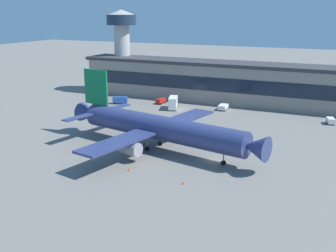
{
  "coord_description": "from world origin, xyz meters",
  "views": [
    {
      "loc": [
        27.41,
        -83.15,
        32.53
      ],
      "look_at": [
        -13.87,
        5.43,
        5.0
      ],
      "focal_mm": 43.94,
      "sensor_mm": 36.0,
      "label": 1
    }
  ],
  "objects_px": {
    "pushback_tractor": "(223,107)",
    "follow_me_car": "(161,101)",
    "crew_van": "(120,100)",
    "baggage_tug": "(331,121)",
    "traffic_cone_1": "(183,183)",
    "catering_truck": "(173,102)",
    "traffic_cone_0": "(129,169)",
    "airliner": "(158,127)",
    "control_tower": "(122,41)"
  },
  "relations": [
    {
      "from": "traffic_cone_0",
      "to": "traffic_cone_1",
      "type": "bearing_deg",
      "value": -7.38
    },
    {
      "from": "catering_truck",
      "to": "traffic_cone_0",
      "type": "xyz_separation_m",
      "value": [
        14.82,
        -55.33,
        -1.94
      ]
    },
    {
      "from": "traffic_cone_0",
      "to": "airliner",
      "type": "bearing_deg",
      "value": 92.3
    },
    {
      "from": "crew_van",
      "to": "traffic_cone_1",
      "type": "relative_size",
      "value": 8.12
    },
    {
      "from": "baggage_tug",
      "to": "airliner",
      "type": "bearing_deg",
      "value": -130.64
    },
    {
      "from": "follow_me_car",
      "to": "pushback_tractor",
      "type": "bearing_deg",
      "value": 0.29
    },
    {
      "from": "catering_truck",
      "to": "traffic_cone_1",
      "type": "relative_size",
      "value": 11.01
    },
    {
      "from": "airliner",
      "to": "traffic_cone_1",
      "type": "xyz_separation_m",
      "value": [
        13.72,
        -16.69,
        -5.18
      ]
    },
    {
      "from": "airliner",
      "to": "crew_van",
      "type": "xyz_separation_m",
      "value": [
        -34.82,
        39.64,
        -4.07
      ]
    },
    {
      "from": "follow_me_car",
      "to": "baggage_tug",
      "type": "xyz_separation_m",
      "value": [
        57.88,
        -3.92,
        -0.0
      ]
    },
    {
      "from": "control_tower",
      "to": "traffic_cone_1",
      "type": "xyz_separation_m",
      "value": [
        60.52,
        -78.36,
        -20.14
      ]
    },
    {
      "from": "control_tower",
      "to": "traffic_cone_1",
      "type": "height_order",
      "value": "control_tower"
    },
    {
      "from": "airliner",
      "to": "control_tower",
      "type": "bearing_deg",
      "value": 127.19
    },
    {
      "from": "traffic_cone_1",
      "to": "follow_me_car",
      "type": "bearing_deg",
      "value": 119.39
    },
    {
      "from": "pushback_tractor",
      "to": "crew_van",
      "type": "xyz_separation_m",
      "value": [
        -36.58,
        -6.6,
        0.41
      ]
    },
    {
      "from": "airliner",
      "to": "crew_van",
      "type": "distance_m",
      "value": 52.92
    },
    {
      "from": "traffic_cone_0",
      "to": "traffic_cone_1",
      "type": "height_order",
      "value": "traffic_cone_0"
    },
    {
      "from": "catering_truck",
      "to": "traffic_cone_1",
      "type": "xyz_separation_m",
      "value": [
        27.93,
        -57.03,
        -1.94
      ]
    },
    {
      "from": "airliner",
      "to": "pushback_tractor",
      "type": "distance_m",
      "value": 46.49
    },
    {
      "from": "follow_me_car",
      "to": "traffic_cone_1",
      "type": "relative_size",
      "value": 6.54
    },
    {
      "from": "pushback_tractor",
      "to": "traffic_cone_1",
      "type": "distance_m",
      "value": 64.06
    },
    {
      "from": "control_tower",
      "to": "follow_me_car",
      "type": "relative_size",
      "value": 7.24
    },
    {
      "from": "follow_me_car",
      "to": "catering_truck",
      "type": "height_order",
      "value": "catering_truck"
    },
    {
      "from": "airliner",
      "to": "follow_me_car",
      "type": "xyz_separation_m",
      "value": [
        -21.66,
        46.12,
        -4.44
      ]
    },
    {
      "from": "catering_truck",
      "to": "traffic_cone_0",
      "type": "height_order",
      "value": "catering_truck"
    },
    {
      "from": "traffic_cone_0",
      "to": "traffic_cone_1",
      "type": "xyz_separation_m",
      "value": [
        13.11,
        -1.7,
        -0.0
      ]
    },
    {
      "from": "control_tower",
      "to": "catering_truck",
      "type": "height_order",
      "value": "control_tower"
    },
    {
      "from": "traffic_cone_1",
      "to": "baggage_tug",
      "type": "bearing_deg",
      "value": 69.09
    },
    {
      "from": "airliner",
      "to": "baggage_tug",
      "type": "height_order",
      "value": "airliner"
    },
    {
      "from": "airliner",
      "to": "follow_me_car",
      "type": "height_order",
      "value": "airliner"
    },
    {
      "from": "pushback_tractor",
      "to": "traffic_cone_0",
      "type": "bearing_deg",
      "value": -91.08
    },
    {
      "from": "baggage_tug",
      "to": "catering_truck",
      "type": "bearing_deg",
      "value": -177.89
    },
    {
      "from": "pushback_tractor",
      "to": "traffic_cone_1",
      "type": "height_order",
      "value": "pushback_tractor"
    },
    {
      "from": "follow_me_car",
      "to": "crew_van",
      "type": "relative_size",
      "value": 0.81
    },
    {
      "from": "crew_van",
      "to": "baggage_tug",
      "type": "xyz_separation_m",
      "value": [
        71.04,
        2.56,
        -0.37
      ]
    },
    {
      "from": "baggage_tug",
      "to": "catering_truck",
      "type": "distance_m",
      "value": 50.49
    },
    {
      "from": "crew_van",
      "to": "traffic_cone_1",
      "type": "height_order",
      "value": "crew_van"
    },
    {
      "from": "crew_van",
      "to": "baggage_tug",
      "type": "height_order",
      "value": "crew_van"
    },
    {
      "from": "pushback_tractor",
      "to": "follow_me_car",
      "type": "distance_m",
      "value": 23.42
    },
    {
      "from": "pushback_tractor",
      "to": "follow_me_car",
      "type": "bearing_deg",
      "value": -179.71
    },
    {
      "from": "control_tower",
      "to": "follow_me_car",
      "type": "distance_m",
      "value": 35.36
    },
    {
      "from": "pushback_tractor",
      "to": "baggage_tug",
      "type": "relative_size",
      "value": 1.23
    },
    {
      "from": "control_tower",
      "to": "catering_truck",
      "type": "distance_m",
      "value": 42.99
    },
    {
      "from": "baggage_tug",
      "to": "traffic_cone_0",
      "type": "height_order",
      "value": "baggage_tug"
    },
    {
      "from": "airliner",
      "to": "traffic_cone_1",
      "type": "height_order",
      "value": "airliner"
    },
    {
      "from": "crew_van",
      "to": "follow_me_car",
      "type": "bearing_deg",
      "value": 26.2
    },
    {
      "from": "airliner",
      "to": "catering_truck",
      "type": "xyz_separation_m",
      "value": [
        -14.22,
        40.34,
        -3.24
      ]
    },
    {
      "from": "follow_me_car",
      "to": "traffic_cone_1",
      "type": "height_order",
      "value": "follow_me_car"
    },
    {
      "from": "pushback_tractor",
      "to": "follow_me_car",
      "type": "relative_size",
      "value": 1.08
    },
    {
      "from": "baggage_tug",
      "to": "traffic_cone_1",
      "type": "distance_m",
      "value": 63.04
    }
  ]
}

